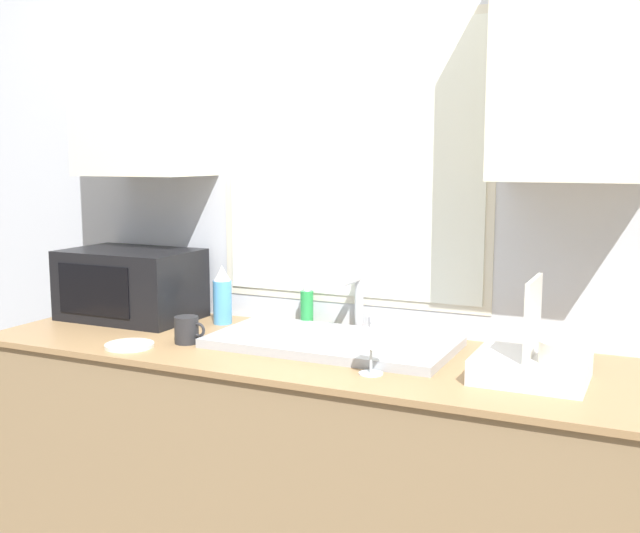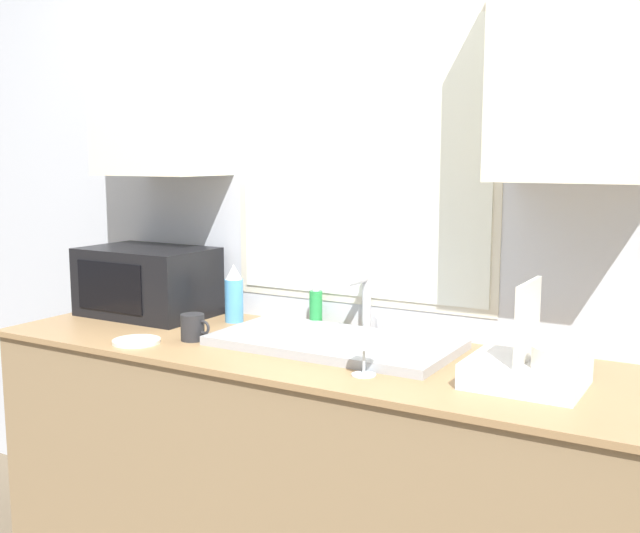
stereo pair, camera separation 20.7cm
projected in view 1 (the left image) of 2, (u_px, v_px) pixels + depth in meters
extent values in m
cube|color=#8C7251|center=(309.00, 484.00, 2.51)|extent=(2.22, 0.68, 0.89)
cube|color=#99754C|center=(309.00, 352.00, 2.44)|extent=(2.25, 0.71, 0.02)
cube|color=silver|center=(353.00, 222.00, 2.71)|extent=(6.00, 0.06, 2.60)
cube|color=beige|center=(350.00, 164.00, 2.65)|extent=(1.04, 0.01, 1.01)
cube|color=white|center=(350.00, 164.00, 2.65)|extent=(0.98, 0.01, 0.95)
cube|color=beige|center=(143.00, 76.00, 2.79)|extent=(0.45, 0.32, 0.74)
cube|color=beige|center=(579.00, 51.00, 2.14)|extent=(0.45, 0.32, 0.74)
cube|color=#9EA0A5|center=(332.00, 342.00, 2.47)|extent=(0.80, 0.41, 0.03)
cylinder|color=#B7B7BC|center=(359.00, 302.00, 2.66)|extent=(0.03, 0.03, 0.22)
cylinder|color=#B7B7BC|center=(351.00, 280.00, 2.58)|extent=(0.03, 0.15, 0.03)
cylinder|color=#B7B7BC|center=(372.00, 325.00, 2.65)|extent=(0.02, 0.02, 0.06)
cube|color=black|center=(131.00, 284.00, 2.89)|extent=(0.50, 0.33, 0.27)
cube|color=black|center=(93.00, 290.00, 2.75)|extent=(0.33, 0.01, 0.19)
cube|color=white|center=(531.00, 368.00, 2.09)|extent=(0.31, 0.26, 0.07)
cube|color=silver|center=(533.00, 317.00, 2.07)|extent=(0.01, 0.22, 0.22)
cylinder|color=silver|center=(561.00, 352.00, 2.01)|extent=(0.12, 0.12, 0.06)
cylinder|color=#4C99D8|center=(222.00, 302.00, 2.80)|extent=(0.07, 0.07, 0.16)
cone|color=silver|center=(222.00, 273.00, 2.78)|extent=(0.06, 0.06, 0.06)
cylinder|color=#268C3F|center=(307.00, 309.00, 2.74)|extent=(0.05, 0.05, 0.14)
cylinder|color=white|center=(307.00, 287.00, 2.72)|extent=(0.03, 0.03, 0.03)
cylinder|color=#262628|center=(187.00, 330.00, 2.51)|extent=(0.08, 0.08, 0.09)
torus|color=#262628|center=(199.00, 330.00, 2.49)|extent=(0.05, 0.01, 0.05)
cylinder|color=silver|center=(371.00, 373.00, 2.15)|extent=(0.07, 0.07, 0.00)
cylinder|color=silver|center=(371.00, 360.00, 2.15)|extent=(0.01, 0.01, 0.08)
cone|color=silver|center=(371.00, 335.00, 2.14)|extent=(0.08, 0.08, 0.07)
cylinder|color=silver|center=(130.00, 345.00, 2.46)|extent=(0.16, 0.16, 0.01)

